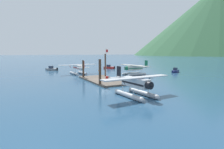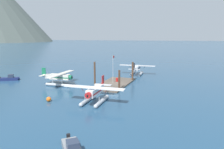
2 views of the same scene
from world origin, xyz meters
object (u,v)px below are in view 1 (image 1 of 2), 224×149
Objects in this scene: fuel_drum at (107,78)px; seaplane_cream_bow_left at (134,69)px; boat_navy_open_north at (175,71)px; mooring_buoy at (100,71)px; boat_grey_open_sw at (51,69)px; seaplane_silver_stbd_aft at (136,85)px; boat_red_open_west at (109,67)px; seaplane_white_port_aft at (78,69)px; flagpole at (106,61)px.

seaplane_cream_bow_left reaches higher than fuel_drum.
boat_navy_open_north is at bearing 89.69° from seaplane_cream_bow_left.
mooring_buoy is at bearing -154.49° from seaplane_cream_bow_left.
fuel_drum is 0.21× the size of boat_grey_open_sw.
seaplane_silver_stbd_aft is at bearing -14.18° from mooring_buoy.
mooring_buoy is 17.83m from boat_grey_open_sw.
fuel_drum is 0.20× the size of boat_red_open_west.
seaplane_silver_stbd_aft is 23.48m from seaplane_cream_bow_left.
seaplane_white_port_aft is at bearing 179.56° from seaplane_silver_stbd_aft.
boat_red_open_west is at bearing 140.88° from mooring_buoy.
mooring_buoy is 31.63m from seaplane_silver_stbd_aft.
boat_red_open_west is 0.99× the size of boat_navy_open_north.
seaplane_white_port_aft is at bearing -174.43° from fuel_drum.
seaplane_white_port_aft is at bearing 18.05° from boat_grey_open_sw.
mooring_buoy is (-16.63, 5.52, -3.88)m from flagpole.
boat_grey_open_sw is at bearing -97.89° from boat_red_open_west.
boat_grey_open_sw is (-23.97, -32.84, 0.00)m from boat_navy_open_north.
seaplane_white_port_aft is 1.00× the size of seaplane_cream_bow_left.
flagpole reaches higher than seaplane_cream_bow_left.
seaplane_white_port_aft is 15.53m from seaplane_cream_bow_left.
boat_navy_open_north reaches higher than fuel_drum.
flagpole is 12.44m from seaplane_cream_bow_left.
seaplane_cream_bow_left reaches higher than boat_navy_open_north.
flagpole is 14.44m from seaplane_silver_stbd_aft.
flagpole is at bearing -63.04° from seaplane_cream_bow_left.
seaplane_silver_stbd_aft is 2.43× the size of boat_red_open_west.
fuel_drum is 31.22m from boat_red_open_west.
seaplane_white_port_aft is at bearing -124.29° from seaplane_cream_bow_left.
boat_grey_open_sw is at bearing -173.80° from seaplane_silver_stbd_aft.
flagpole is 30.44m from boat_grey_open_sw.
seaplane_cream_bow_left is at bearing 121.11° from fuel_drum.
boat_red_open_west is at bearing -149.76° from boat_navy_open_north.
boat_red_open_west reaches higher than fuel_drum.
flagpole is 0.62× the size of seaplane_white_port_aft.
boat_grey_open_sw is at bearing -143.36° from seaplane_cream_bow_left.
mooring_buoy is at bearing 161.50° from fuel_drum.
fuel_drum is 13.24m from seaplane_cream_bow_left.
boat_red_open_west is at bearing 128.25° from seaplane_white_port_aft.
seaplane_cream_bow_left is (-19.52, 13.05, 0.00)m from seaplane_silver_stbd_aft.
boat_navy_open_north reaches higher than mooring_buoy.
boat_red_open_west is at bearing 152.90° from flagpole.
seaplane_silver_stbd_aft reaches higher than boat_navy_open_north.
seaplane_white_port_aft is (2.37, -7.53, 1.17)m from mooring_buoy.
seaplane_silver_stbd_aft is at bearing -21.29° from boat_red_open_west.
seaplane_cream_bow_left is at bearing 36.64° from boat_grey_open_sw.
mooring_buoy is 23.26m from boat_navy_open_north.
boat_red_open_west and boat_grey_open_sw have the same top height.
fuel_drum is 12.83m from seaplane_silver_stbd_aft.
boat_navy_open_north and boat_grey_open_sw have the same top height.
flagpole reaches higher than mooring_buoy.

